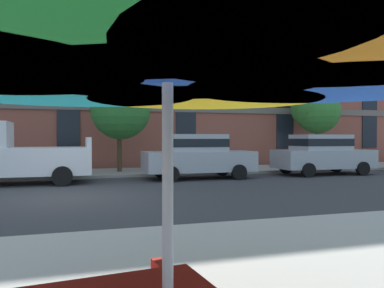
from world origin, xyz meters
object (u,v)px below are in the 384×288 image
at_px(street_tree_right, 315,110).
at_px(street_tree_middle, 122,109).
at_px(sedan_silver_midblock, 322,153).
at_px(sedan_silver, 197,155).
at_px(pickup_white, 8,155).
at_px(patio_umbrella, 168,38).

bearing_deg(street_tree_right, street_tree_middle, -175.82).
bearing_deg(sedan_silver_midblock, sedan_silver, 180.00).
xyz_separation_m(pickup_white, street_tree_right, (14.96, 3.69, 2.15)).
bearing_deg(sedan_silver, street_tree_middle, 132.49).
height_order(sedan_silver_midblock, patio_umbrella, patio_umbrella).
relative_size(sedan_silver_midblock, street_tree_middle, 1.04).
height_order(sedan_silver, street_tree_middle, street_tree_middle).
relative_size(pickup_white, patio_umbrella, 1.32).
xyz_separation_m(street_tree_middle, patio_umbrella, (-1.61, -15.61, -0.77)).
bearing_deg(pickup_white, street_tree_middle, 34.22).
relative_size(street_tree_middle, street_tree_right, 0.95).
distance_m(pickup_white, sedan_silver, 6.93).
distance_m(sedan_silver, patio_umbrella, 13.45).
height_order(pickup_white, patio_umbrella, patio_umbrella).
xyz_separation_m(sedan_silver, sedan_silver_midblock, (5.85, 0.00, 0.00)).
bearing_deg(street_tree_middle, pickup_white, -145.78).
bearing_deg(sedan_silver, sedan_silver_midblock, 0.00).
xyz_separation_m(street_tree_middle, street_tree_right, (10.69, 0.78, 0.25)).
distance_m(street_tree_middle, patio_umbrella, 15.71).
relative_size(sedan_silver_midblock, street_tree_right, 0.99).
relative_size(street_tree_right, patio_umbrella, 1.16).
bearing_deg(patio_umbrella, pickup_white, 101.82).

